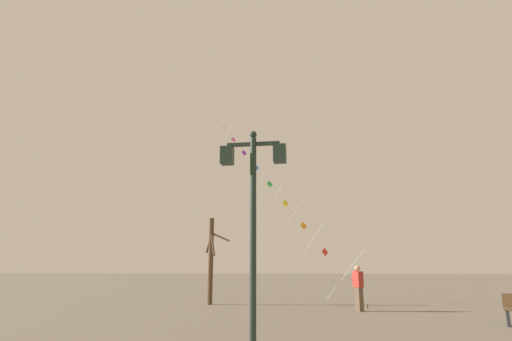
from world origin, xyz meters
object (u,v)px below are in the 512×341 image
twin_lantern_lamp_post (253,193)px  kite_train (270,185)px  bare_tree (211,258)px  kite_flyer (358,287)px

twin_lantern_lamp_post → kite_train: (-1.27, 15.01, 3.11)m
kite_train → bare_tree: bearing=-113.6°
kite_train → bare_tree: 7.01m
kite_flyer → twin_lantern_lamp_post: bearing=128.2°
twin_lantern_lamp_post → bare_tree: size_ratio=1.21×
kite_train → kite_flyer: 9.78m
kite_flyer → bare_tree: 6.74m
twin_lantern_lamp_post → bare_tree: 10.61m
kite_train → bare_tree: kite_train is taller
bare_tree → kite_train: bearing=66.4°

